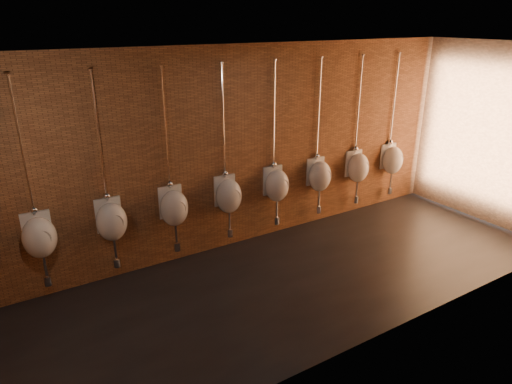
% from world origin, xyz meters
% --- Properties ---
extents(ground, '(8.50, 8.50, 0.00)m').
position_xyz_m(ground, '(0.00, 0.00, 0.00)').
color(ground, black).
rests_on(ground, ground).
extents(room_shell, '(8.54, 3.04, 3.22)m').
position_xyz_m(room_shell, '(0.00, 0.00, 2.01)').
color(room_shell, black).
rests_on(room_shell, ground).
extents(urinal_0, '(0.44, 0.39, 2.72)m').
position_xyz_m(urinal_0, '(-3.07, 1.35, 0.95)').
color(urinal_0, silver).
rests_on(urinal_0, ground).
extents(urinal_1, '(0.44, 0.39, 2.72)m').
position_xyz_m(urinal_1, '(-2.16, 1.35, 0.95)').
color(urinal_1, silver).
rests_on(urinal_1, ground).
extents(urinal_2, '(0.44, 0.39, 2.72)m').
position_xyz_m(urinal_2, '(-1.24, 1.35, 0.95)').
color(urinal_2, silver).
rests_on(urinal_2, ground).
extents(urinal_3, '(0.44, 0.39, 2.72)m').
position_xyz_m(urinal_3, '(-0.33, 1.35, 0.95)').
color(urinal_3, silver).
rests_on(urinal_3, ground).
extents(urinal_4, '(0.44, 0.39, 2.72)m').
position_xyz_m(urinal_4, '(0.58, 1.35, 0.95)').
color(urinal_4, silver).
rests_on(urinal_4, ground).
extents(urinal_5, '(0.44, 0.39, 2.72)m').
position_xyz_m(urinal_5, '(1.49, 1.35, 0.95)').
color(urinal_5, silver).
rests_on(urinal_5, ground).
extents(urinal_6, '(0.44, 0.39, 2.72)m').
position_xyz_m(urinal_6, '(2.41, 1.35, 0.95)').
color(urinal_6, silver).
rests_on(urinal_6, ground).
extents(urinal_7, '(0.44, 0.39, 2.72)m').
position_xyz_m(urinal_7, '(3.32, 1.35, 0.95)').
color(urinal_7, silver).
rests_on(urinal_7, ground).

